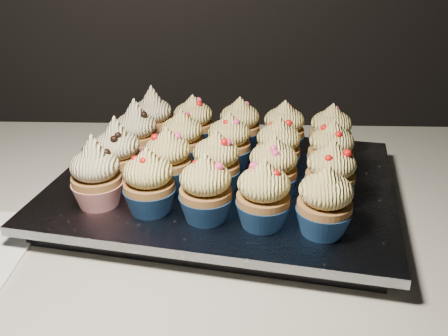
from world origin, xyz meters
The scene contains 23 objects.
worktop centered at (0.00, 1.70, 0.88)m, with size 2.44×0.64×0.04m, color silver.
baking_tray centered at (-0.18, 1.70, 0.91)m, with size 0.42×0.32×0.02m, color black.
foil_lining centered at (-0.18, 1.70, 0.93)m, with size 0.46×0.36×0.01m, color silver.
cupcake_0 centered at (-0.33, 1.62, 0.97)m, with size 0.06×0.06×0.10m.
cupcake_1 centered at (-0.27, 1.61, 0.97)m, with size 0.06×0.06×0.08m.
cupcake_2 centered at (-0.20, 1.59, 0.97)m, with size 0.06×0.06×0.08m.
cupcake_3 centered at (-0.13, 1.58, 0.97)m, with size 0.06×0.06×0.08m.
cupcake_4 centered at (-0.06, 1.57, 0.97)m, with size 0.06×0.06×0.08m.
cupcake_5 centered at (-0.32, 1.69, 0.97)m, with size 0.06×0.06×0.10m.
cupcake_6 centered at (-0.25, 1.67, 0.97)m, with size 0.06×0.06×0.08m.
cupcake_7 centered at (-0.19, 1.67, 0.97)m, with size 0.06×0.06×0.08m.
cupcake_8 centered at (-0.12, 1.65, 0.97)m, with size 0.06×0.06×0.08m.
cupcake_9 centered at (-0.05, 1.64, 0.97)m, with size 0.06×0.06×0.08m.
cupcake_10 centered at (-0.31, 1.76, 0.97)m, with size 0.06×0.06×0.10m.
cupcake_11 centered at (-0.24, 1.74, 0.97)m, with size 0.06×0.06×0.08m.
cupcake_12 centered at (-0.17, 1.74, 0.97)m, with size 0.06×0.06×0.08m.
cupcake_13 centered at (-0.11, 1.72, 0.97)m, with size 0.06×0.06×0.08m.
cupcake_14 centered at (-0.04, 1.71, 0.97)m, with size 0.06×0.06×0.08m.
cupcake_15 centered at (-0.30, 1.83, 0.97)m, with size 0.06×0.06×0.10m.
cupcake_16 centered at (-0.23, 1.81, 0.97)m, with size 0.06×0.06×0.08m.
cupcake_17 centered at (-0.16, 1.80, 0.97)m, with size 0.06×0.06×0.08m.
cupcake_18 centered at (-0.09, 1.79, 0.97)m, with size 0.06×0.06×0.08m.
cupcake_19 centered at (-0.02, 1.78, 0.97)m, with size 0.06×0.06×0.08m.
Camera 1 is at (-0.16, 1.08, 1.25)m, focal length 40.00 mm.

